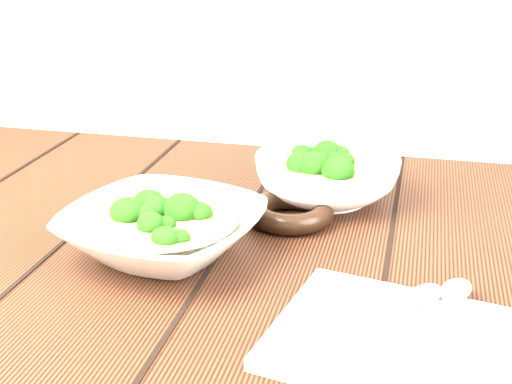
{
  "coord_description": "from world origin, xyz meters",
  "views": [
    {
      "loc": [
        0.2,
        -0.77,
        1.14
      ],
      "look_at": [
        0.0,
        0.06,
        0.8
      ],
      "focal_mm": 50.0,
      "sensor_mm": 36.0,
      "label": 1
    }
  ],
  "objects_px": {
    "soup_bowl_front": "(163,229)",
    "soup_bowl_back": "(327,176)",
    "trivet": "(290,212)",
    "napkin": "(399,341)",
    "table": "(242,328)"
  },
  "relations": [
    {
      "from": "trivet",
      "to": "napkin",
      "type": "height_order",
      "value": "trivet"
    },
    {
      "from": "soup_bowl_back",
      "to": "napkin",
      "type": "distance_m",
      "value": 0.38
    },
    {
      "from": "napkin",
      "to": "table",
      "type": "bearing_deg",
      "value": 149.34
    },
    {
      "from": "soup_bowl_back",
      "to": "napkin",
      "type": "bearing_deg",
      "value": -71.18
    },
    {
      "from": "soup_bowl_front",
      "to": "soup_bowl_back",
      "type": "bearing_deg",
      "value": 52.83
    },
    {
      "from": "trivet",
      "to": "napkin",
      "type": "bearing_deg",
      "value": -59.4
    },
    {
      "from": "table",
      "to": "trivet",
      "type": "bearing_deg",
      "value": 62.52
    },
    {
      "from": "soup_bowl_back",
      "to": "table",
      "type": "bearing_deg",
      "value": -114.14
    },
    {
      "from": "soup_bowl_back",
      "to": "trivet",
      "type": "height_order",
      "value": "soup_bowl_back"
    },
    {
      "from": "napkin",
      "to": "trivet",
      "type": "bearing_deg",
      "value": 131.64
    },
    {
      "from": "soup_bowl_front",
      "to": "napkin",
      "type": "height_order",
      "value": "soup_bowl_front"
    },
    {
      "from": "trivet",
      "to": "napkin",
      "type": "xyz_separation_m",
      "value": [
        0.16,
        -0.27,
        -0.01
      ]
    },
    {
      "from": "table",
      "to": "trivet",
      "type": "height_order",
      "value": "trivet"
    },
    {
      "from": "soup_bowl_back",
      "to": "trivet",
      "type": "bearing_deg",
      "value": -110.87
    },
    {
      "from": "trivet",
      "to": "napkin",
      "type": "distance_m",
      "value": 0.31
    }
  ]
}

